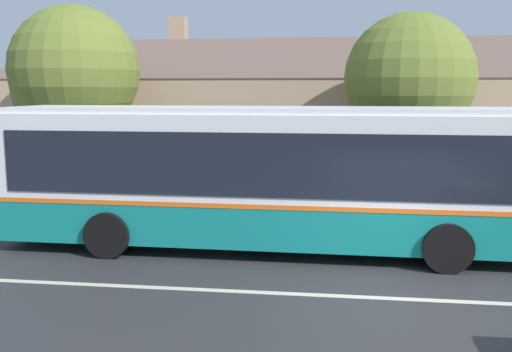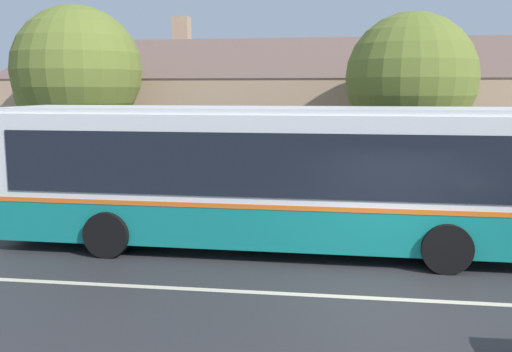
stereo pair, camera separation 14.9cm
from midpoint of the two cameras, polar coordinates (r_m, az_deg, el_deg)
The scene contains 10 objects.
ground_plane at distance 10.37m, azimuth 14.23°, elevation -11.88°, with size 300.00×300.00×0.00m, color #2D2D30.
sidewalk_far at distance 16.09m, azimuth 12.03°, elevation -4.15°, with size 60.00×3.00×0.15m, color #ADAAA3.
lane_divider_stripe at distance 10.37m, azimuth 14.23°, elevation -11.86°, with size 60.00×0.16×0.01m, color beige.
community_building at distance 23.85m, azimuth 7.14°, elevation 4.93°, with size 23.61×9.76×6.70m.
transit_bus at distance 12.78m, azimuth 1.57°, elevation 0.24°, with size 12.16×2.89×3.20m.
bench_by_building at distance 16.66m, azimuth -15.35°, elevation -2.08°, with size 1.82×0.51×0.94m.
bench_down_street at distance 15.98m, azimuth -1.84°, elevation -2.22°, with size 1.80×0.51×0.94m.
street_tree_primary at distance 17.02m, azimuth 15.14°, elevation 8.83°, with size 3.69×3.69×5.75m.
street_tree_secondary at distance 18.91m, azimuth -17.61°, elevation 9.49°, with size 4.01×3.98×6.16m.
bike_rack at distance 18.28m, azimuth -22.54°, elevation -1.16°, with size 1.16×0.06×0.78m.
Camera 2 is at (-1.06, -9.65, 3.59)m, focal length 40.00 mm.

